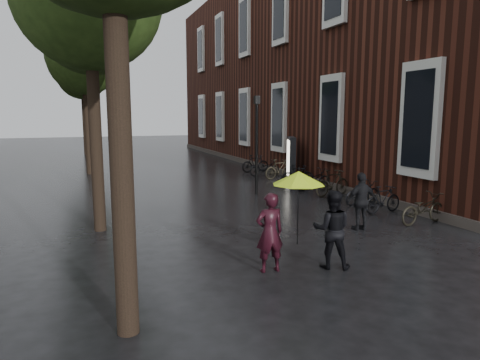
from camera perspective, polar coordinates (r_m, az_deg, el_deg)
name	(u,v)px	position (r m, az deg, el deg)	size (l,w,h in m)	color
ground	(396,317)	(7.49, 20.06, -16.78)	(120.00, 120.00, 0.00)	black
brick_building	(323,70)	(28.88, 11.07, 14.21)	(10.20, 33.20, 12.00)	#38160F
street_trees	(86,43)	(21.21, -19.87, 16.85)	(4.33, 34.03, 8.91)	black
person_burgundy	(270,232)	(8.67, 3.98, -6.98)	(0.59, 0.39, 1.63)	black
person_black	(332,229)	(9.07, 12.14, -6.44)	(0.79, 0.62, 1.63)	black
lime_umbrella	(299,178)	(8.59, 7.82, 0.27)	(1.08, 1.08, 1.59)	black
pedestrian_walking	(361,201)	(12.18, 15.88, -2.77)	(0.94, 0.39, 1.60)	black
parked_bicycles	(315,180)	(18.13, 9.93, 0.05)	(2.04, 12.85, 1.05)	black
ad_lightbox	(291,159)	(20.54, 6.82, 2.80)	(0.32, 1.40, 2.11)	black
lamp_post	(257,135)	(16.91, 2.23, 6.00)	(0.20, 0.20, 3.88)	black
cycle_sign	(115,139)	(22.80, -16.34, 5.24)	(0.15, 0.53, 2.89)	#262628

